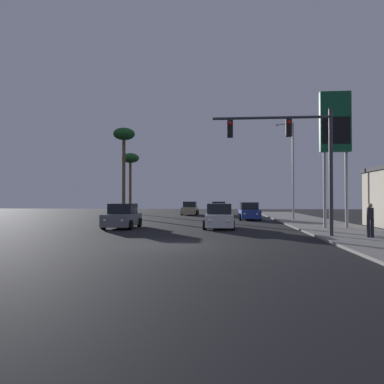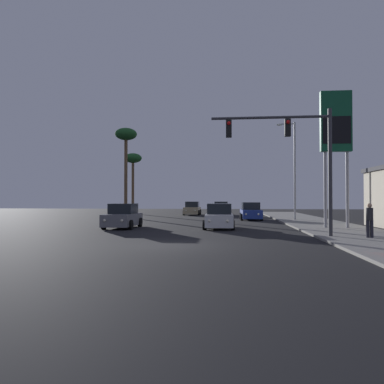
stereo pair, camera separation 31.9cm
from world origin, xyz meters
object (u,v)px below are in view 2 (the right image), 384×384
at_px(car_grey, 123,217).
at_px(palm_tree_mid, 126,140).
at_px(gas_station_sign, 336,129).
at_px(pedestrian_on_sidewalk, 370,219).
at_px(palm_tree_far, 133,161).
at_px(street_lamp, 293,165).
at_px(traffic_light_mast, 296,147).
at_px(car_silver, 221,209).
at_px(car_blue, 251,212).
at_px(car_tan, 192,209).
at_px(car_white, 219,217).

height_order(car_grey, palm_tree_mid, palm_tree_mid).
height_order(car_grey, gas_station_sign, gas_station_sign).
xyz_separation_m(pedestrian_on_sidewalk, palm_tree_far, (-19.87, 31.04, 6.14)).
relative_size(car_grey, palm_tree_far, 0.52).
relative_size(street_lamp, gas_station_sign, 1.00).
bearing_deg(car_grey, traffic_light_mast, 152.56).
distance_m(car_silver, palm_tree_mid, 14.58).
xyz_separation_m(car_grey, car_blue, (9.39, 11.11, 0.00)).
bearing_deg(car_blue, gas_station_sign, 112.27).
distance_m(car_silver, palm_tree_far, 14.06).
distance_m(car_tan, traffic_light_mast, 28.79).
distance_m(car_silver, street_lamp, 14.15).
height_order(car_grey, street_lamp, street_lamp).
height_order(car_silver, palm_tree_mid, palm_tree_mid).
relative_size(car_blue, traffic_light_mast, 0.67).
height_order(car_grey, car_silver, same).
relative_size(car_grey, street_lamp, 0.48).
bearing_deg(street_lamp, car_grey, -142.89).
bearing_deg(palm_tree_far, gas_station_sign, -50.77).
xyz_separation_m(car_tan, palm_tree_far, (-8.46, 3.03, 6.41)).
distance_m(traffic_light_mast, palm_tree_far, 34.69).
relative_size(car_blue, pedestrian_on_sidewalk, 2.60).
bearing_deg(car_blue, car_silver, -75.69).
bearing_deg(palm_tree_far, car_tan, -19.72).
bearing_deg(car_grey, car_blue, -129.89).
bearing_deg(car_tan, car_silver, 178.47).
bearing_deg(palm_tree_mid, street_lamp, -15.38).
height_order(car_blue, palm_tree_mid, palm_tree_mid).
bearing_deg(car_tan, pedestrian_on_sidewalk, 112.76).
xyz_separation_m(traffic_light_mast, palm_tree_mid, (-14.69, 20.40, 3.86)).
bearing_deg(street_lamp, palm_tree_mid, 164.62).
relative_size(traffic_light_mast, pedestrian_on_sidewalk, 3.89).
bearing_deg(palm_tree_far, palm_tree_mid, -79.67).
bearing_deg(pedestrian_on_sidewalk, palm_tree_far, 122.63).
relative_size(car_tan, traffic_light_mast, 0.66).
relative_size(car_silver, pedestrian_on_sidewalk, 2.58).
bearing_deg(palm_tree_mid, car_grey, -75.03).
relative_size(car_blue, palm_tree_mid, 0.44).
relative_size(car_silver, palm_tree_mid, 0.44).
bearing_deg(traffic_light_mast, pedestrian_on_sidewalk, -10.78).
distance_m(gas_station_sign, pedestrian_on_sidewalk, 8.51).
relative_size(street_lamp, palm_tree_mid, 0.92).
relative_size(car_silver, street_lamp, 0.48).
bearing_deg(traffic_light_mast, car_blue, 94.61).
distance_m(car_tan, palm_tree_far, 11.04).
bearing_deg(traffic_light_mast, palm_tree_far, 118.50).
distance_m(car_white, palm_tree_far, 28.22).
bearing_deg(pedestrian_on_sidewalk, traffic_light_mast, 169.22).
xyz_separation_m(car_tan, car_silver, (3.64, -0.13, 0.00)).
bearing_deg(street_lamp, palm_tree_far, 142.23).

